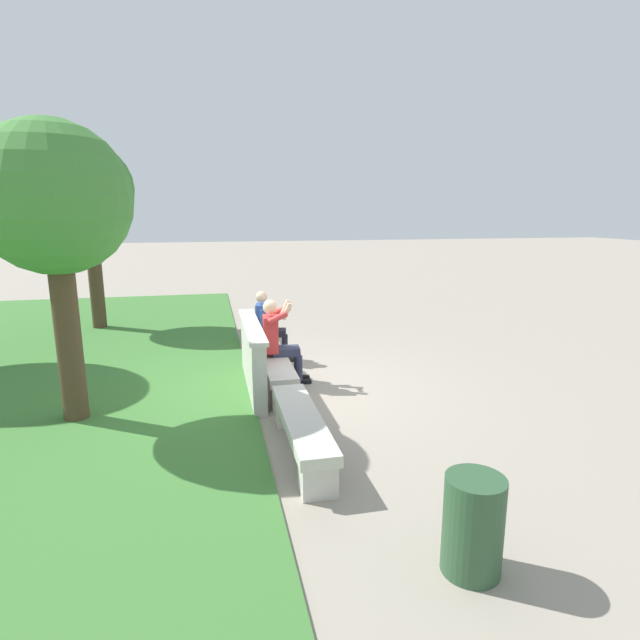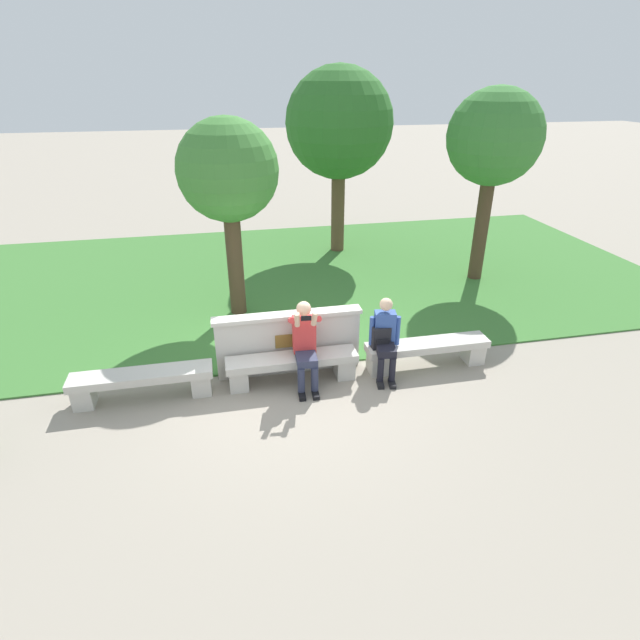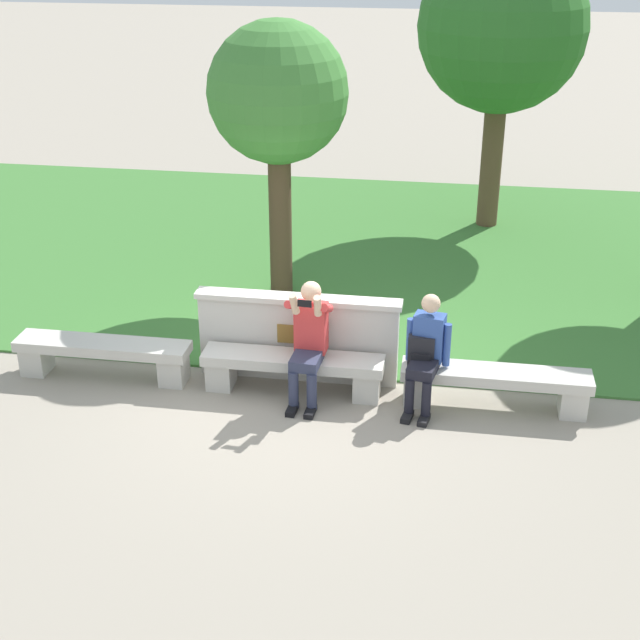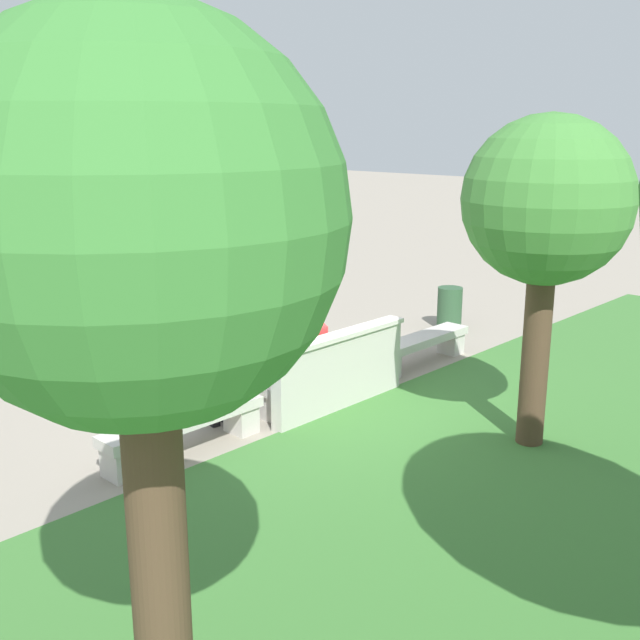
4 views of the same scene
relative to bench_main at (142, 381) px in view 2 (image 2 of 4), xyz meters
The scene contains 12 objects.
ground_plane 2.22m from the bench_main, ahead, with size 80.00×80.00×0.00m, color gray.
grass_strip 4.91m from the bench_main, 63.37° to the left, with size 18.40×8.00×0.03m, color #3D7533.
bench_main is the anchor object (origin of this frame).
bench_near 2.20m from the bench_main, ahead, with size 2.01×0.40×0.45m.
bench_mid 4.39m from the bench_main, ahead, with size 2.01×0.40×0.45m.
backrest_wall_with_plaque 2.23m from the bench_main, ahead, with size 2.31×0.24×1.01m.
person_photographer 2.43m from the bench_main, ahead, with size 0.49×0.74×1.32m.
person_distant 3.66m from the bench_main, ahead, with size 0.47×0.71×1.26m.
backpack 3.61m from the bench_main, ahead, with size 0.28×0.24×0.43m.
tree_behind_wall 8.02m from the bench_main, 54.18° to the left, with size 2.63×2.63×4.53m.
tree_left_background 3.91m from the bench_main, 59.99° to the left, with size 1.81×1.81×3.68m.
tree_right_background 8.30m from the bench_main, 26.00° to the left, with size 1.97×1.97×4.11m.
Camera 2 is at (-0.92, -6.47, 4.30)m, focal length 28.00 mm.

